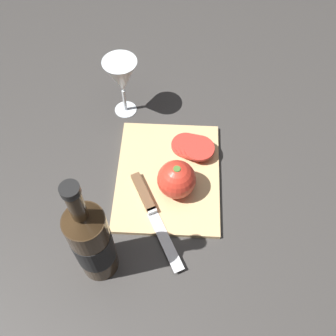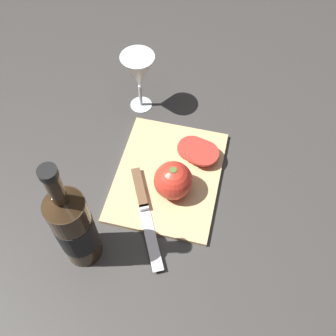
# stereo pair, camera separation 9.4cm
# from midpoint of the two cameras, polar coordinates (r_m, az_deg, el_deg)

# --- Properties ---
(ground_plane) EXTENTS (3.00, 3.00, 0.00)m
(ground_plane) POSITION_cam_midpoint_polar(r_m,az_deg,el_deg) (0.94, -2.42, -5.79)
(ground_plane) COLOR #383533
(cutting_board) EXTENTS (0.32, 0.25, 0.01)m
(cutting_board) POSITION_cam_midpoint_polar(r_m,az_deg,el_deg) (0.97, -2.77, -1.36)
(cutting_board) COLOR tan
(cutting_board) RESTS_ON ground_plane
(wine_bottle) EXTENTS (0.08, 0.08, 0.33)m
(wine_bottle) POSITION_cam_midpoint_polar(r_m,az_deg,el_deg) (0.79, -14.39, -10.68)
(wine_bottle) COLOR #332314
(wine_bottle) RESTS_ON ground_plane
(wine_glass) EXTENTS (0.09, 0.09, 0.18)m
(wine_glass) POSITION_cam_midpoint_polar(r_m,az_deg,el_deg) (1.03, -9.43, 12.60)
(wine_glass) COLOR silver
(wine_glass) RESTS_ON ground_plane
(whole_tomato) EXTENTS (0.09, 0.09, 0.09)m
(whole_tomato) POSITION_cam_midpoint_polar(r_m,az_deg,el_deg) (0.91, -1.71, -1.90)
(whole_tomato) COLOR red
(whole_tomato) RESTS_ON cutting_board
(knife) EXTENTS (0.24, 0.14, 0.01)m
(knife) POSITION_cam_midpoint_polar(r_m,az_deg,el_deg) (0.93, -5.91, -5.13)
(knife) COLOR silver
(knife) RESTS_ON cutting_board
(tomato_slice_stack_near) EXTENTS (0.10, 0.11, 0.03)m
(tomato_slice_stack_near) POSITION_cam_midpoint_polar(r_m,az_deg,el_deg) (1.00, 0.90, 2.91)
(tomato_slice_stack_near) COLOR red
(tomato_slice_stack_near) RESTS_ON cutting_board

